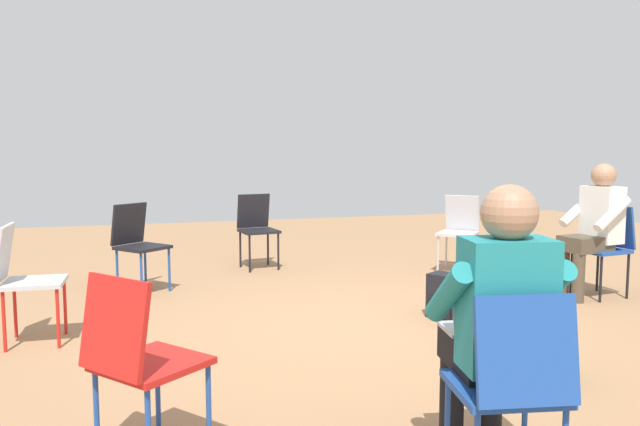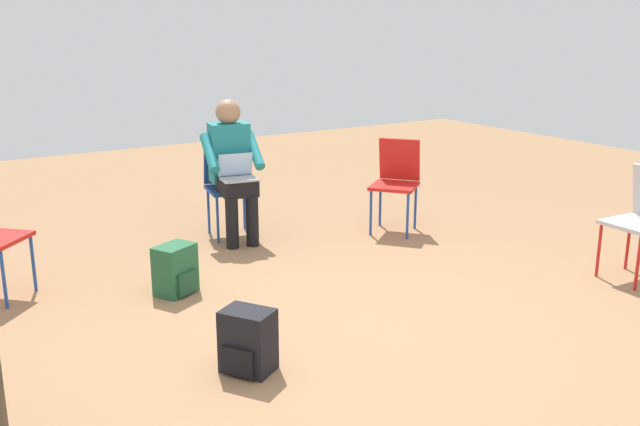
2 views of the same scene
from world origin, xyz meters
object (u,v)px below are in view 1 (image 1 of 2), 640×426
at_px(person_in_white, 594,223).
at_px(backpack_near_laptop_user, 539,350).
at_px(chair_southwest, 459,227).
at_px(chair_west, 606,243).
at_px(chair_east, 23,275).
at_px(chair_north, 512,380).
at_px(chair_southeast, 137,241).
at_px(chair_south, 257,225).
at_px(person_with_laptop, 496,318).
at_px(chair_northeast, 138,355).
at_px(backpack_by_empty_chair, 447,299).

bearing_deg(person_in_white, backpack_near_laptop_user, 125.13).
bearing_deg(chair_southwest, chair_west, 160.08).
xyz_separation_m(person_in_white, backpack_near_laptop_user, (1.71, 1.56, -0.54)).
relative_size(chair_east, person_in_white, 0.69).
bearing_deg(chair_east, chair_southwest, 111.14).
height_order(chair_north, chair_southwest, same).
xyz_separation_m(chair_southeast, chair_east, (0.79, 1.45, 0.00)).
bearing_deg(chair_southeast, chair_south, 173.26).
bearing_deg(person_in_white, person_with_laptop, 126.48).
height_order(chair_northeast, chair_southwest, same).
bearing_deg(chair_east, person_in_white, 92.09).
relative_size(chair_west, chair_southwest, 1.00).
bearing_deg(person_with_laptop, chair_north, -90.00).
relative_size(chair_north, person_in_white, 0.69).
relative_size(chair_south, chair_east, 1.00).
bearing_deg(backpack_by_empty_chair, chair_west, -171.96).
distance_m(chair_south, chair_southwest, 2.30).
bearing_deg(chair_east, backpack_by_empty_chair, 87.77).
bearing_deg(chair_southeast, person_in_white, 120.19).
xyz_separation_m(chair_south, backpack_near_laptop_user, (-0.97, 3.90, -0.34)).
height_order(chair_west, chair_northeast, same).
relative_size(chair_east, chair_southwest, 1.00).
distance_m(chair_west, person_with_laptop, 3.81).
bearing_deg(chair_south, chair_east, 39.53).
distance_m(chair_northeast, person_in_white, 4.51).
xyz_separation_m(chair_southeast, backpack_near_laptop_user, (-2.30, 3.04, -0.34)).
relative_size(chair_north, chair_southwest, 1.00).
distance_m(person_in_white, backpack_by_empty_chair, 1.72).
relative_size(chair_north, chair_south, 1.00).
height_order(chair_southwest, person_in_white, person_in_white).
bearing_deg(chair_northeast, chair_north, 23.83).
distance_m(chair_west, chair_east, 4.96).
distance_m(chair_west, chair_southwest, 1.61).
height_order(chair_north, person_with_laptop, person_with_laptop).
bearing_deg(backpack_near_laptop_user, person_with_laptop, 46.01).
xyz_separation_m(chair_southwest, backpack_near_laptop_user, (1.16, 3.03, -0.34)).
bearing_deg(chair_southwest, chair_north, 106.64).
relative_size(chair_southeast, backpack_near_laptop_user, 2.36).
bearing_deg(person_with_laptop, backpack_by_empty_chair, 76.40).
distance_m(chair_north, chair_southeast, 4.39).
bearing_deg(chair_southeast, person_with_laptop, 69.08).
bearing_deg(person_with_laptop, backpack_near_laptop_user, 56.65).
relative_size(chair_northeast, backpack_near_laptop_user, 2.36).
xyz_separation_m(chair_north, backpack_by_empty_chair, (-1.07, -2.47, -0.34)).
bearing_deg(chair_south, chair_southeast, 24.88).
height_order(person_in_white, backpack_by_empty_chair, person_in_white).
distance_m(chair_northeast, chair_east, 2.15).
height_order(chair_west, chair_east, same).
height_order(chair_southeast, backpack_near_laptop_user, chair_southeast).
bearing_deg(chair_southwest, chair_northeast, 88.39).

